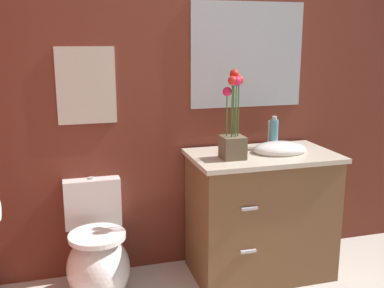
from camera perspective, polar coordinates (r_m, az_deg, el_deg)
wall_back at (r=3.19m, az=6.23°, el=7.40°), size 4.59×0.05×2.50m
toilet at (r=2.95m, az=-11.74°, el=-13.74°), size 0.38×0.59×0.69m
vanity_cabinet at (r=3.10m, az=8.63°, el=-8.48°), size 0.94×0.56×1.02m
flower_vase at (r=2.79m, az=5.14°, el=1.61°), size 0.14×0.14×0.54m
soap_bottle at (r=3.10m, az=10.20°, el=1.28°), size 0.06×0.06×0.22m
wall_poster at (r=2.92m, az=-13.10°, el=7.11°), size 0.36×0.01×0.48m
wall_mirror at (r=3.15m, az=6.97°, el=10.97°), size 0.80×0.01×0.70m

